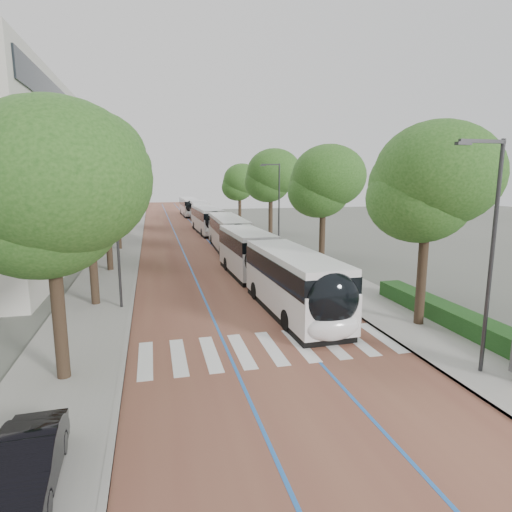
{
  "coord_description": "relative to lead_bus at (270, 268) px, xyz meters",
  "views": [
    {
      "loc": [
        -4.32,
        -14.91,
        6.88
      ],
      "look_at": [
        1.46,
        8.8,
        2.4
      ],
      "focal_mm": 30.0,
      "sensor_mm": 36.0,
      "label": 1
    }
  ],
  "objects": [
    {
      "name": "lead_bus",
      "position": [
        0.0,
        0.0,
        0.0
      ],
      "size": [
        3.15,
        18.47,
        3.2
      ],
      "rotation": [
        0.0,
        0.0,
        0.03
      ],
      "color": "black",
      "rests_on": "ground"
    },
    {
      "name": "zebra_crossing",
      "position": [
        -2.17,
        -7.93,
        -1.6
      ],
      "size": [
        10.55,
        3.6,
        0.01
      ],
      "color": "silver",
      "rests_on": "ground"
    },
    {
      "name": "streetlight_far",
      "position": [
        4.25,
        13.07,
        3.19
      ],
      "size": [
        1.82,
        0.2,
        8.0
      ],
      "color": "#2C2C2E",
      "rests_on": "sidewalk_right"
    },
    {
      "name": "lane_line_right",
      "position": [
        -0.77,
        31.07,
        -1.6
      ],
      "size": [
        0.12,
        126.0,
        0.01
      ],
      "primitive_type": "cube",
      "color": "#2461B4",
      "rests_on": "road"
    },
    {
      "name": "ground",
      "position": [
        -2.37,
        -8.93,
        -1.63
      ],
      "size": [
        160.0,
        160.0,
        0.0
      ],
      "primitive_type": "plane",
      "color": "#51544C",
      "rests_on": "ground"
    },
    {
      "name": "hedge",
      "position": [
        6.73,
        -8.93,
        -1.11
      ],
      "size": [
        1.2,
        14.0,
        0.8
      ],
      "primitive_type": "cube",
      "color": "#183C15",
      "rests_on": "sidewalk_right"
    },
    {
      "name": "trees_left",
      "position": [
        -9.87,
        14.27,
        5.21
      ],
      "size": [
        6.14,
        60.6,
        9.95
      ],
      "color": "black",
      "rests_on": "ground"
    },
    {
      "name": "lane_line_left",
      "position": [
        -3.97,
        31.07,
        -1.6
      ],
      "size": [
        0.12,
        126.0,
        0.01
      ],
      "primitive_type": "cube",
      "color": "#2461B4",
      "rests_on": "road"
    },
    {
      "name": "trees_right",
      "position": [
        5.33,
        12.3,
        4.81
      ],
      "size": [
        5.55,
        47.31,
        9.23
      ],
      "color": "black",
      "rests_on": "ground"
    },
    {
      "name": "sidewalk_left",
      "position": [
        -9.87,
        31.07,
        -1.57
      ],
      "size": [
        4.0,
        140.0,
        0.12
      ],
      "primitive_type": "cube",
      "color": "gray",
      "rests_on": "ground"
    },
    {
      "name": "streetlight_near",
      "position": [
        4.25,
        -11.93,
        3.19
      ],
      "size": [
        1.82,
        0.2,
        8.0
      ],
      "color": "#2C2C2E",
      "rests_on": "sidewalk_right"
    },
    {
      "name": "kerb_left",
      "position": [
        -7.97,
        31.07,
        -1.57
      ],
      "size": [
        0.2,
        140.0,
        0.14
      ],
      "primitive_type": "cube",
      "color": "gray",
      "rests_on": "ground"
    },
    {
      "name": "parked_car",
      "position": [
        -9.59,
        -14.52,
        -0.91
      ],
      "size": [
        1.41,
        3.67,
        1.19
      ],
      "primitive_type": "imported",
      "rotation": [
        0.0,
        0.0,
        0.04
      ],
      "color": "black",
      "rests_on": "sidewalk_left"
    },
    {
      "name": "sidewalk_right",
      "position": [
        5.13,
        31.07,
        -1.57
      ],
      "size": [
        4.0,
        140.0,
        0.12
      ],
      "primitive_type": "cube",
      "color": "gray",
      "rests_on": "ground"
    },
    {
      "name": "bus_queued_2",
      "position": [
        0.55,
        42.23,
        -0.0
      ],
      "size": [
        3.02,
        12.49,
        3.2
      ],
      "rotation": [
        0.0,
        0.0,
        -0.04
      ],
      "color": "silver",
      "rests_on": "ground"
    },
    {
      "name": "lamp_post_left",
      "position": [
        -8.47,
        -0.93,
        2.49
      ],
      "size": [
        0.14,
        0.14,
        8.0
      ],
      "primitive_type": "cylinder",
      "color": "#2C2C2E",
      "rests_on": "sidewalk_left"
    },
    {
      "name": "bus_queued_0",
      "position": [
        0.34,
        16.0,
        -0.0
      ],
      "size": [
        2.87,
        12.46,
        3.2
      ],
      "rotation": [
        0.0,
        0.0,
        -0.03
      ],
      "color": "silver",
      "rests_on": "ground"
    },
    {
      "name": "bus_queued_1",
      "position": [
        0.07,
        29.68,
        -0.0
      ],
      "size": [
        2.85,
        12.46,
        3.2
      ],
      "rotation": [
        0.0,
        0.0,
        0.03
      ],
      "color": "silver",
      "rests_on": "ground"
    },
    {
      "name": "bus_queued_3",
      "position": [
        -0.02,
        55.1,
        -0.0
      ],
      "size": [
        2.71,
        12.43,
        3.2
      ],
      "rotation": [
        0.0,
        0.0,
        0.01
      ],
      "color": "silver",
      "rests_on": "ground"
    },
    {
      "name": "kerb_right",
      "position": [
        3.23,
        31.07,
        -1.57
      ],
      "size": [
        0.2,
        140.0,
        0.14
      ],
      "primitive_type": "cube",
      "color": "gray",
      "rests_on": "ground"
    },
    {
      "name": "road",
      "position": [
        -2.37,
        31.07,
        -1.62
      ],
      "size": [
        11.0,
        140.0,
        0.02
      ],
      "primitive_type": "cube",
      "color": "brown",
      "rests_on": "ground"
    }
  ]
}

